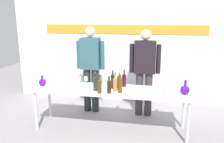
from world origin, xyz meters
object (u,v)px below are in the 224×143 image
(wine_glass_left_4, at_px, (67,77))
(wine_glass_left_3, at_px, (79,79))
(display_table, at_px, (110,92))
(presenter_right, at_px, (145,68))
(wine_bottle_2, at_px, (115,84))
(wine_glass_left_0, at_px, (66,80))
(wine_glass_left_1, at_px, (73,78))
(wine_glass_right_0, at_px, (176,88))
(wine_bottle_0, at_px, (119,81))
(wine_glass_left_2, at_px, (86,79))
(wine_bottle_1, at_px, (99,86))
(wine_glass_right_3, at_px, (167,88))
(decanter_blue_left, at_px, (42,82))
(wine_bottle_7, at_px, (113,80))
(wine_bottle_3, at_px, (120,85))
(decanter_blue_right, at_px, (185,90))
(wine_bottle_6, at_px, (109,86))
(wine_glass_right_2, at_px, (161,89))
(wine_bottle_4, at_px, (95,83))
(wine_glass_right_4, at_px, (159,83))
(wine_bottle_5, at_px, (124,79))
(wine_glass_right_5, at_px, (162,86))
(presenter_left, at_px, (91,65))
(wine_glass_left_5, at_px, (61,80))
(wine_glass_right_1, at_px, (172,82))

(wine_glass_left_4, bearing_deg, wine_glass_left_3, -13.48)
(display_table, bearing_deg, presenter_right, 52.16)
(wine_bottle_2, xyz_separation_m, wine_glass_left_0, (-0.91, 0.17, -0.03))
(wine_glass_left_1, bearing_deg, wine_glass_right_0, -8.44)
(wine_bottle_2, height_order, wine_glass_left_1, wine_bottle_2)
(wine_bottle_0, relative_size, wine_glass_left_2, 2.01)
(wine_bottle_1, distance_m, wine_glass_right_3, 1.06)
(decanter_blue_left, relative_size, wine_bottle_7, 0.59)
(wine_bottle_2, distance_m, wine_bottle_3, 0.11)
(decanter_blue_right, relative_size, wine_bottle_6, 0.83)
(wine_glass_left_1, bearing_deg, wine_glass_right_2, -10.79)
(wine_glass_left_2, bearing_deg, wine_glass_left_3, -177.35)
(wine_glass_left_0, relative_size, wine_glass_right_3, 0.96)
(wine_bottle_4, bearing_deg, wine_glass_right_4, 14.31)
(wine_bottle_5, bearing_deg, wine_bottle_6, -114.85)
(wine_glass_left_0, relative_size, wine_glass_right_0, 0.94)
(wine_bottle_1, bearing_deg, wine_glass_right_5, 15.16)
(wine_bottle_6, distance_m, wine_glass_left_0, 0.88)
(presenter_left, xyz_separation_m, wine_glass_left_2, (0.05, -0.50, -0.15))
(presenter_right, relative_size, wine_bottle_1, 5.63)
(wine_glass_left_1, bearing_deg, presenter_right, 22.02)
(decanter_blue_right, height_order, wine_bottle_1, wine_bottle_1)
(wine_bottle_2, distance_m, wine_bottle_4, 0.33)
(wine_glass_right_5, bearing_deg, wine_glass_left_5, -179.65)
(display_table, height_order, wine_glass_right_2, wine_glass_right_2)
(wine_glass_left_2, bearing_deg, wine_bottle_5, 0.93)
(presenter_right, distance_m, wine_glass_right_3, 0.90)
(wine_glass_left_4, bearing_deg, wine_bottle_3, -20.33)
(display_table, xyz_separation_m, wine_glass_left_3, (-0.61, 0.18, 0.15))
(wine_glass_left_5, bearing_deg, wine_bottle_1, -18.49)
(wine_glass_left_2, bearing_deg, wine_bottle_7, -14.41)
(wine_bottle_4, height_order, wine_glass_left_2, wine_bottle_4)
(wine_glass_right_1, bearing_deg, wine_bottle_5, -176.16)
(wine_bottle_6, relative_size, wine_glass_left_0, 1.97)
(display_table, distance_m, wine_bottle_0, 0.24)
(decanter_blue_left, relative_size, wine_glass_right_1, 1.24)
(wine_bottle_3, relative_size, wine_bottle_5, 1.04)
(decanter_blue_right, xyz_separation_m, presenter_left, (-1.74, 0.73, 0.18))
(wine_glass_right_5, bearing_deg, wine_bottle_4, -171.98)
(presenter_left, xyz_separation_m, wine_glass_right_1, (1.56, -0.44, -0.14))
(wine_bottle_0, xyz_separation_m, wine_bottle_1, (-0.27, -0.32, 0.00))
(decanter_blue_right, height_order, wine_glass_left_2, decanter_blue_right)
(wine_glass_left_1, height_order, wine_glass_right_1, wine_glass_right_1)
(wine_bottle_5, height_order, wine_glass_left_0, wine_bottle_5)
(wine_bottle_0, distance_m, wine_glass_right_0, 0.94)
(presenter_right, relative_size, wine_glass_right_1, 11.21)
(display_table, relative_size, wine_glass_left_0, 18.51)
(wine_glass_left_2, bearing_deg, wine_glass_right_3, -11.92)
(wine_bottle_4, xyz_separation_m, wine_glass_right_3, (1.15, 0.01, -0.02))
(display_table, relative_size, wine_bottle_1, 8.74)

